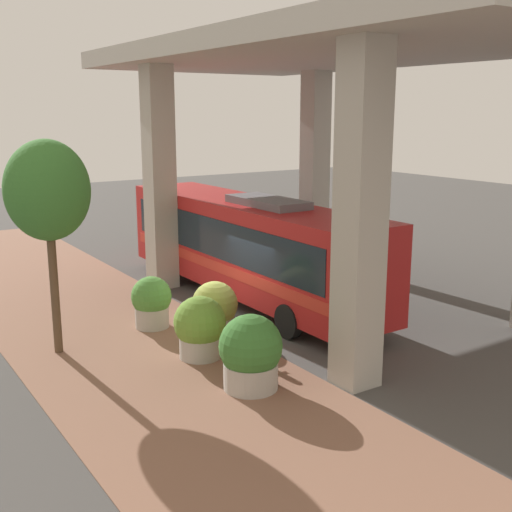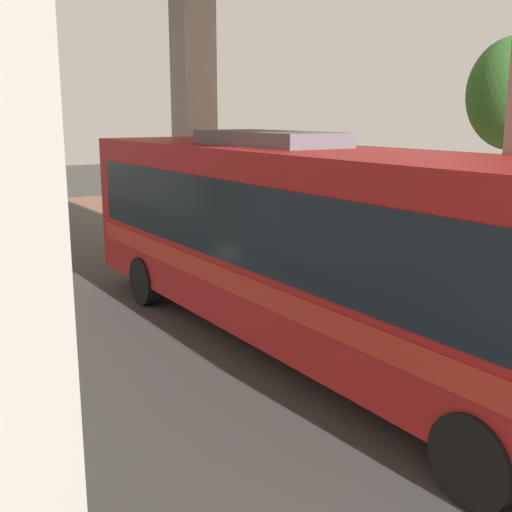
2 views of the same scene
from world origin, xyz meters
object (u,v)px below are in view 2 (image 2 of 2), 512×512
planter_middle (337,258)px  fire_hydrant (279,251)px  planter_back (341,241)px  planter_extra (431,264)px  bus (310,237)px  planter_front (286,225)px

planter_middle → fire_hydrant: bearing=-93.9°
planter_back → planter_extra: (-0.04, 2.87, -0.04)m
bus → planter_extra: bus is taller
planter_front → planter_back: (-0.04, 2.33, -0.05)m
fire_hydrant → bus: bearing=60.1°
bus → planter_back: bearing=-135.4°
fire_hydrant → planter_middle: planter_middle is taller
fire_hydrant → planter_back: size_ratio=0.55×
fire_hydrant → planter_front: bearing=-131.1°
fire_hydrant → planter_back: (-1.02, 1.21, 0.36)m
planter_front → planter_middle: (1.15, 3.62, -0.10)m
planter_back → planter_extra: 2.87m
planter_middle → planter_back: 1.76m
bus → planter_front: bearing=-122.2°
planter_front → planter_back: bearing=91.0°
planter_extra → planter_front: bearing=-89.1°
planter_middle → planter_back: (-1.19, -1.29, 0.06)m
bus → planter_back: bus is taller
planter_front → planter_middle: size_ratio=1.13×
planter_front → planter_back: 2.33m
bus → planter_back: size_ratio=7.50×
planter_middle → planter_back: bearing=-132.7°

